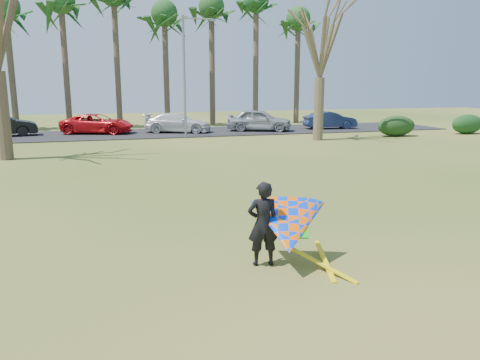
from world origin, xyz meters
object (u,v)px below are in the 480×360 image
object	(u,v)px
car_1	(1,125)
kite_flyer	(286,226)
car_3	(178,123)
bare_tree_right	(321,35)
car_2	(97,124)
car_5	(330,120)
car_4	(259,120)
streetlight	(187,71)

from	to	relation	value
car_1	kite_flyer	bearing A→B (deg)	-166.82
car_1	car_3	bearing A→B (deg)	-101.01
bare_tree_right	car_2	world-z (taller)	bare_tree_right
car_2	car_1	bearing A→B (deg)	108.85
car_2	car_5	world-z (taller)	car_2
car_4	kite_flyer	bearing A→B (deg)	-174.98
car_3	car_5	distance (m)	12.17
car_3	car_5	bearing A→B (deg)	-71.65
streetlight	car_1	world-z (taller)	streetlight
car_3	car_1	bearing A→B (deg)	107.07
car_2	car_4	xyz separation A→B (m)	(11.82, -1.50, 0.12)
car_1	car_4	world-z (taller)	car_4
bare_tree_right	car_5	world-z (taller)	bare_tree_right
bare_tree_right	car_2	xyz separation A→B (m)	(-13.78, 7.65, -5.80)
streetlight	kite_flyer	distance (m)	23.82
car_5	streetlight	bearing A→B (deg)	107.54
bare_tree_right	car_2	bearing A→B (deg)	150.96
bare_tree_right	car_3	distance (m)	12.06
car_2	bare_tree_right	bearing A→B (deg)	-100.65
car_2	kite_flyer	size ratio (longest dim) A/B	2.13
streetlight	car_4	distance (m)	7.21
streetlight	car_2	bearing A→B (deg)	148.41
bare_tree_right	kite_flyer	size ratio (longest dim) A/B	3.86
car_2	car_3	xyz separation A→B (m)	(5.68, -0.86, 0.00)
kite_flyer	car_3	bearing A→B (deg)	85.72
car_1	kite_flyer	xyz separation A→B (m)	(10.02, -27.05, 0.04)
kite_flyer	car_1	bearing A→B (deg)	110.32
car_1	kite_flyer	distance (m)	28.84
car_2	car_5	size ratio (longest dim) A/B	1.23
car_4	car_5	world-z (taller)	car_4
bare_tree_right	streetlight	world-z (taller)	bare_tree_right
car_1	car_3	xyz separation A→B (m)	(11.98, -0.81, -0.04)
car_5	kite_flyer	distance (m)	29.31
car_5	car_3	bearing A→B (deg)	94.27
streetlight	car_2	xyz separation A→B (m)	(-5.94, 3.65, -3.70)
bare_tree_right	car_5	bearing A→B (deg)	57.01
bare_tree_right	kite_flyer	distance (m)	22.63
streetlight	car_3	distance (m)	4.64
car_4	streetlight	bearing A→B (deg)	132.69
streetlight	car_1	distance (m)	13.28
bare_tree_right	car_1	xyz separation A→B (m)	(-20.08, 7.61, -5.75)
streetlight	car_5	bearing A→B (deg)	10.68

